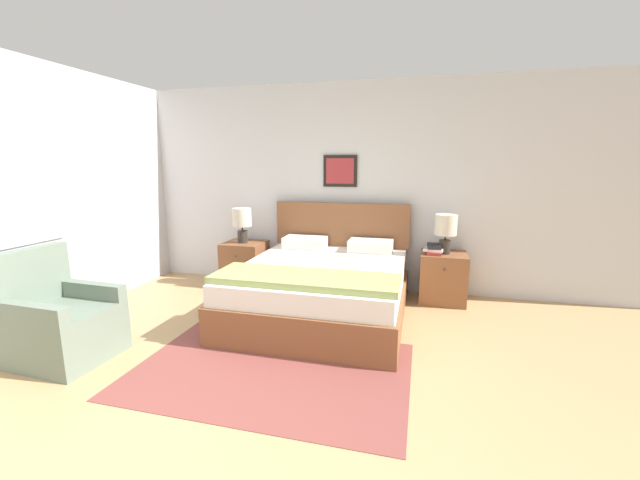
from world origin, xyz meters
name	(u,v)px	position (x,y,z in m)	size (l,w,h in m)	color
ground_plane	(210,461)	(0.00, 0.00, 0.00)	(16.00, 16.00, 0.00)	tan
wall_back	(338,188)	(0.00, 3.31, 1.30)	(7.54, 0.09, 2.60)	silver
wall_left	(60,193)	(-2.60, 1.62, 1.30)	(0.08, 5.68, 2.60)	silver
area_rug_main	(271,369)	(-0.03, 0.99, 0.00)	(2.15, 1.44, 0.01)	brown
bed	(323,287)	(0.07, 2.23, 0.31)	(1.72, 2.03, 1.12)	brown
armchair	(60,323)	(-1.81, 0.75, 0.31)	(0.75, 0.68, 0.92)	slate
nightstand_near_window	(245,264)	(-1.19, 2.99, 0.29)	(0.52, 0.50, 0.58)	brown
nightstand_by_door	(443,277)	(1.34, 2.99, 0.29)	(0.52, 0.50, 0.58)	brown
table_lamp_near_window	(242,220)	(-1.20, 2.97, 0.88)	(0.25, 0.25, 0.45)	#2D2823
table_lamp_by_door	(446,228)	(1.34, 2.97, 0.88)	(0.25, 0.25, 0.45)	#2D2823
book_thick_bottom	(434,252)	(1.22, 2.94, 0.60)	(0.16, 0.26, 0.03)	#B7332D
book_hardcover_middle	(434,249)	(1.22, 2.94, 0.63)	(0.25, 0.25, 0.03)	silver
book_novel_upper	(434,246)	(1.22, 2.94, 0.67)	(0.15, 0.23, 0.04)	#232328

